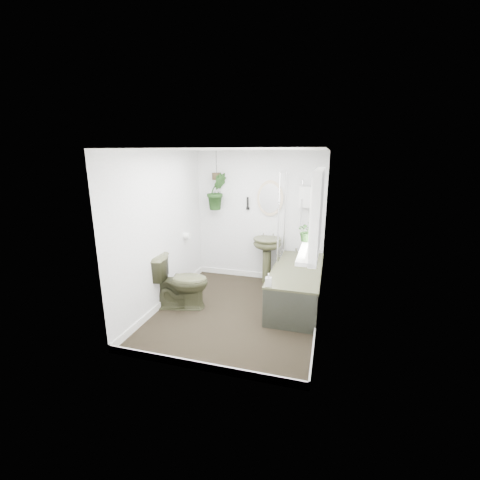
# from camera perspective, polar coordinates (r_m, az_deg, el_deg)

# --- Properties ---
(floor) EXTENTS (2.30, 2.80, 0.02)m
(floor) POSITION_cam_1_polar(r_m,az_deg,el_deg) (4.86, -0.50, -12.61)
(floor) COLOR black
(floor) RESTS_ON ground
(ceiling) EXTENTS (2.30, 2.80, 0.02)m
(ceiling) POSITION_cam_1_polar(r_m,az_deg,el_deg) (4.30, -0.57, 15.90)
(ceiling) COLOR white
(ceiling) RESTS_ON ground
(wall_back) EXTENTS (2.30, 0.02, 2.30)m
(wall_back) POSITION_cam_1_polar(r_m,az_deg,el_deg) (5.77, 3.44, 4.09)
(wall_back) COLOR white
(wall_back) RESTS_ON ground
(wall_front) EXTENTS (2.30, 0.02, 2.30)m
(wall_front) POSITION_cam_1_polar(r_m,az_deg,el_deg) (3.17, -7.78, -5.32)
(wall_front) COLOR white
(wall_front) RESTS_ON ground
(wall_left) EXTENTS (0.02, 2.80, 2.30)m
(wall_left) POSITION_cam_1_polar(r_m,az_deg,el_deg) (4.89, -13.69, 1.66)
(wall_left) COLOR white
(wall_left) RESTS_ON ground
(wall_right) EXTENTS (0.02, 2.80, 2.30)m
(wall_right) POSITION_cam_1_polar(r_m,az_deg,el_deg) (4.27, 14.57, -0.32)
(wall_right) COLOR white
(wall_right) RESTS_ON ground
(skirting) EXTENTS (2.30, 2.80, 0.10)m
(skirting) POSITION_cam_1_polar(r_m,az_deg,el_deg) (4.83, -0.50, -11.98)
(skirting) COLOR white
(skirting) RESTS_ON floor
(bathtub) EXTENTS (0.72, 1.72, 0.58)m
(bathtub) POSITION_cam_1_polar(r_m,az_deg,el_deg) (5.04, 9.98, -8.02)
(bathtub) COLOR #44472C
(bathtub) RESTS_ON floor
(bath_screen) EXTENTS (0.04, 0.72, 1.40)m
(bath_screen) POSITION_cam_1_polar(r_m,az_deg,el_deg) (5.26, 7.47, 4.35)
(bath_screen) COLOR silver
(bath_screen) RESTS_ON bathtub
(shower_box) EXTENTS (0.20, 0.10, 0.35)m
(shower_box) POSITION_cam_1_polar(r_m,az_deg,el_deg) (5.53, 11.54, 7.53)
(shower_box) COLOR white
(shower_box) RESTS_ON wall_back
(oval_mirror) EXTENTS (0.46, 0.03, 0.62)m
(oval_mirror) POSITION_cam_1_polar(r_m,az_deg,el_deg) (5.64, 5.36, 7.40)
(oval_mirror) COLOR beige
(oval_mirror) RESTS_ON wall_back
(wall_sconce) EXTENTS (0.04, 0.04, 0.22)m
(wall_sconce) POSITION_cam_1_polar(r_m,az_deg,el_deg) (5.73, 1.36, 6.57)
(wall_sconce) COLOR black
(wall_sconce) RESTS_ON wall_back
(toilet_roll_holder) EXTENTS (0.11, 0.11, 0.11)m
(toilet_roll_holder) POSITION_cam_1_polar(r_m,az_deg,el_deg) (5.52, -9.45, 0.74)
(toilet_roll_holder) COLOR white
(toilet_roll_holder) RESTS_ON wall_left
(window_recess) EXTENTS (0.08, 1.00, 0.90)m
(window_recess) POSITION_cam_1_polar(r_m,az_deg,el_deg) (3.48, 13.59, 4.75)
(window_recess) COLOR white
(window_recess) RESTS_ON wall_right
(window_sill) EXTENTS (0.18, 1.00, 0.04)m
(window_sill) POSITION_cam_1_polar(r_m,az_deg,el_deg) (3.58, 12.06, -1.80)
(window_sill) COLOR white
(window_sill) RESTS_ON wall_right
(window_blinds) EXTENTS (0.01, 0.86, 0.76)m
(window_blinds) POSITION_cam_1_polar(r_m,az_deg,el_deg) (3.48, 12.85, 4.80)
(window_blinds) COLOR white
(window_blinds) RESTS_ON wall_right
(toilet) EXTENTS (0.88, 0.63, 0.82)m
(toilet) POSITION_cam_1_polar(r_m,az_deg,el_deg) (4.90, -10.45, -7.24)
(toilet) COLOR #44472C
(toilet) RESTS_ON floor
(pedestal_sink) EXTENTS (0.50, 0.43, 0.83)m
(pedestal_sink) POSITION_cam_1_polar(r_m,az_deg,el_deg) (5.72, 4.78, -3.65)
(pedestal_sink) COLOR #44472C
(pedestal_sink) RESTS_ON floor
(sill_plant) EXTENTS (0.28, 0.26, 0.25)m
(sill_plant) POSITION_cam_1_polar(r_m,az_deg,el_deg) (3.84, 11.79, 1.57)
(sill_plant) COLOR black
(sill_plant) RESTS_ON window_sill
(hanging_plant) EXTENTS (0.46, 0.44, 0.65)m
(hanging_plant) POSITION_cam_1_polar(r_m,az_deg,el_deg) (5.76, -4.14, 8.61)
(hanging_plant) COLOR black
(hanging_plant) RESTS_ON ceiling
(soap_bottle) EXTENTS (0.09, 0.09, 0.17)m
(soap_bottle) POSITION_cam_1_polar(r_m,az_deg,el_deg) (4.21, 5.08, -7.04)
(soap_bottle) COLOR black
(soap_bottle) RESTS_ON bathtub
(hanging_pot) EXTENTS (0.16, 0.16, 0.12)m
(hanging_pot) POSITION_cam_1_polar(r_m,az_deg,el_deg) (5.74, -4.19, 11.24)
(hanging_pot) COLOR #352A19
(hanging_pot) RESTS_ON ceiling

